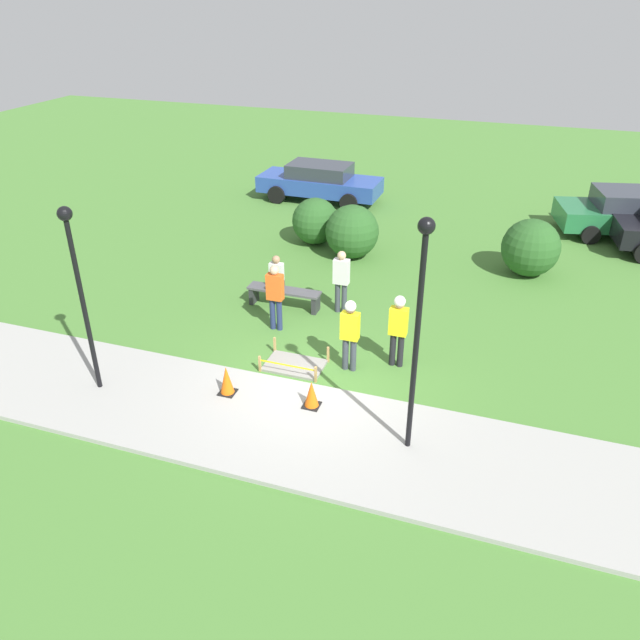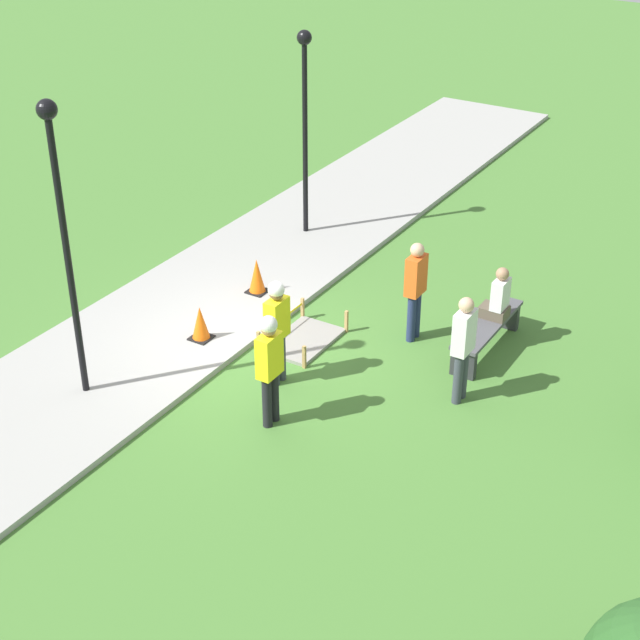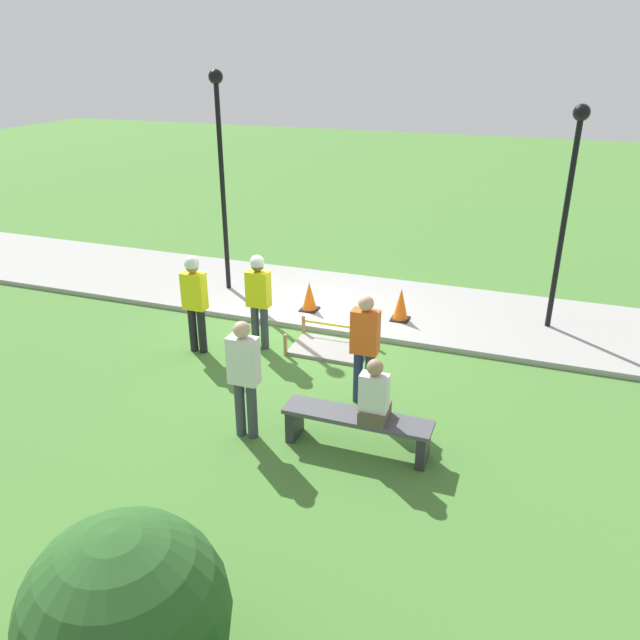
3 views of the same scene
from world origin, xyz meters
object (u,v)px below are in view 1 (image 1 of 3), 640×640
(bystander_in_gray_shirt, at_px, (341,278))
(parked_car_green, at_px, (628,212))
(park_bench, at_px, (284,294))
(bystander_in_orange_shirt, at_px, (275,294))
(lamppost_near, at_px, (419,309))
(traffic_cone_far_patch, at_px, (312,394))
(lamppost_far, at_px, (77,275))
(worker_supervisor, at_px, (350,330))
(traffic_cone_near_patch, at_px, (227,380))
(worker_assistant, at_px, (398,325))
(person_seated_on_bench, at_px, (276,275))
(parked_car_blue, at_px, (320,181))

(bystander_in_gray_shirt, relative_size, parked_car_green, 0.35)
(park_bench, xyz_separation_m, bystander_in_orange_shirt, (0.25, -1.18, 0.60))
(lamppost_near, bearing_deg, bystander_in_gray_shirt, 120.17)
(park_bench, relative_size, parked_car_green, 0.41)
(bystander_in_orange_shirt, distance_m, bystander_in_gray_shirt, 1.87)
(traffic_cone_far_patch, bearing_deg, lamppost_far, -169.82)
(worker_supervisor, relative_size, parked_car_green, 0.35)
(traffic_cone_far_patch, xyz_separation_m, park_bench, (-2.21, 4.04, -0.02))
(bystander_in_gray_shirt, xyz_separation_m, lamppost_near, (2.80, -4.81, 1.98))
(traffic_cone_near_patch, height_order, worker_assistant, worker_assistant)
(park_bench, relative_size, lamppost_far, 0.50)
(person_seated_on_bench, distance_m, lamppost_near, 6.82)
(traffic_cone_near_patch, relative_size, bystander_in_gray_shirt, 0.37)
(worker_assistant, xyz_separation_m, parked_car_blue, (-5.51, 10.74, -0.27))
(bystander_in_orange_shirt, bearing_deg, worker_supervisor, -27.58)
(person_seated_on_bench, height_order, lamppost_far, lamppost_far)
(traffic_cone_far_patch, height_order, lamppost_far, lamppost_far)
(parked_car_blue, bearing_deg, worker_supervisor, -67.22)
(worker_assistant, distance_m, parked_car_green, 11.97)
(park_bench, bearing_deg, traffic_cone_far_patch, -61.33)
(bystander_in_gray_shirt, distance_m, lamppost_far, 6.55)
(lamppost_far, bearing_deg, worker_assistant, 27.67)
(parked_car_green, bearing_deg, traffic_cone_near_patch, -136.71)
(person_seated_on_bench, bearing_deg, bystander_in_gray_shirt, 5.43)
(worker_supervisor, relative_size, lamppost_far, 0.43)
(park_bench, xyz_separation_m, worker_assistant, (3.45, -1.84, 0.67))
(person_seated_on_bench, bearing_deg, lamppost_far, -112.73)
(traffic_cone_far_patch, height_order, worker_assistant, worker_assistant)
(bystander_in_orange_shirt, height_order, parked_car_green, bystander_in_orange_shirt)
(worker_supervisor, distance_m, lamppost_far, 5.64)
(traffic_cone_far_patch, relative_size, parked_car_green, 0.12)
(traffic_cone_near_patch, relative_size, parked_car_green, 0.13)
(traffic_cone_far_patch, relative_size, bystander_in_gray_shirt, 0.34)
(traffic_cone_far_patch, xyz_separation_m, lamppost_near, (2.09, -0.56, 2.56))
(traffic_cone_near_patch, relative_size, bystander_in_orange_shirt, 0.37)
(worker_assistant, xyz_separation_m, lamppost_near, (0.85, -2.76, 1.91))
(park_bench, bearing_deg, parked_car_green, 44.31)
(traffic_cone_far_patch, distance_m, person_seated_on_bench, 4.78)
(traffic_cone_near_patch, height_order, lamppost_near, lamppost_near)
(lamppost_far, bearing_deg, bystander_in_gray_shirt, 53.20)
(traffic_cone_far_patch, xyz_separation_m, lamppost_far, (-4.49, -0.81, 2.30))
(traffic_cone_far_patch, distance_m, worker_assistant, 2.61)
(bystander_in_gray_shirt, bearing_deg, person_seated_on_bench, -174.57)
(bystander_in_orange_shirt, bearing_deg, park_bench, 102.16)
(traffic_cone_near_patch, relative_size, lamppost_near, 0.14)
(bystander_in_orange_shirt, distance_m, lamppost_near, 5.65)
(traffic_cone_near_patch, bearing_deg, park_bench, 95.39)
(park_bench, xyz_separation_m, bystander_in_gray_shirt, (1.50, 0.22, 0.60))
(parked_car_blue, bearing_deg, lamppost_far, -90.19)
(worker_supervisor, distance_m, worker_assistant, 1.08)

